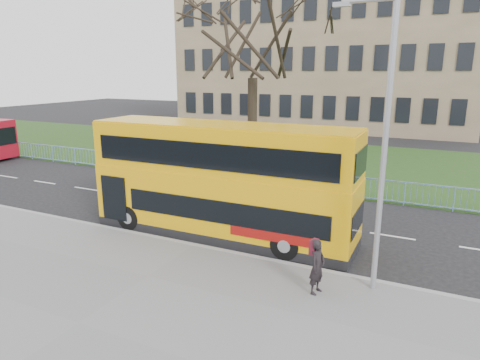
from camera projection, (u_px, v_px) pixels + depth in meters
name	position (u px, v px, depth m)	size (l,w,h in m)	color
ground	(216.00, 233.00, 16.02)	(120.00, 120.00, 0.00)	black
pavement	(79.00, 325.00, 10.11)	(80.00, 10.50, 0.12)	slate
kerb	(194.00, 246.00, 14.65)	(80.00, 0.20, 0.14)	gray
grass_verge	(319.00, 161.00, 28.49)	(80.00, 15.40, 0.08)	#213A15
guard_railing	(279.00, 179.00, 21.64)	(40.00, 0.12, 1.10)	#7BA9DB
bare_tree	(253.00, 59.00, 24.39)	(9.02, 9.02, 12.89)	black
civic_building	(329.00, 60.00, 46.94)	(30.00, 15.00, 14.00)	#7A664D
yellow_bus	(222.00, 178.00, 15.31)	(9.69, 2.40, 4.05)	#ECA909
pedestrian	(317.00, 267.00, 11.29)	(0.55, 0.36, 1.51)	black
street_lamp	(381.00, 140.00, 10.75)	(1.58, 0.21, 7.45)	#96979E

